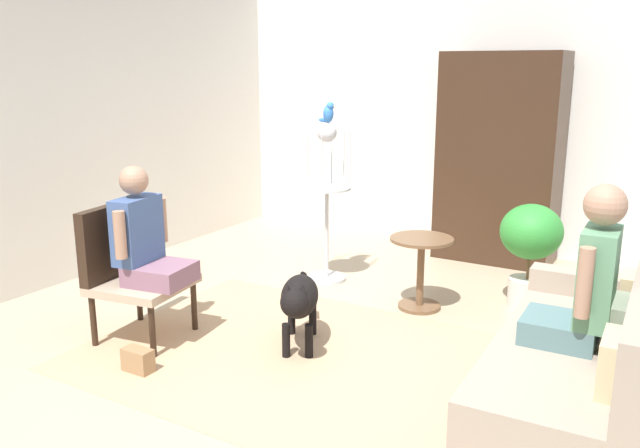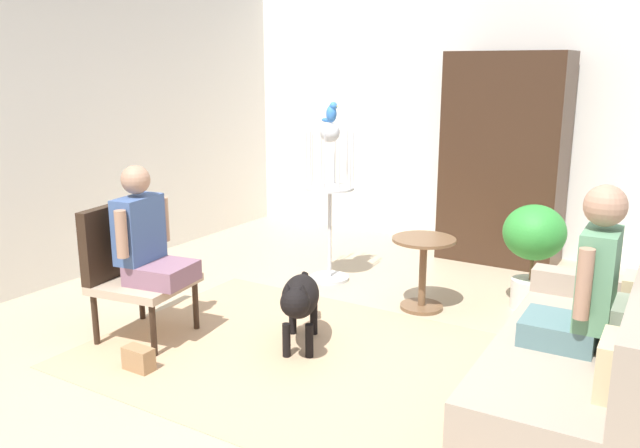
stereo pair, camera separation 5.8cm
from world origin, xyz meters
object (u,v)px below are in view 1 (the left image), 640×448
at_px(handbag, 138,360).
at_px(round_end_table, 421,265).
at_px(potted_plant, 531,242).
at_px(parrot, 328,113).
at_px(person_on_couch, 587,281).
at_px(person_on_armchair, 145,238).
at_px(dog, 299,299).
at_px(armchair, 127,264).
at_px(armoire_cabinet, 499,159).
at_px(couch, 588,364).
at_px(bird_cage_stand, 327,195).

bearing_deg(handbag, round_end_table, 60.36).
height_order(round_end_table, potted_plant, potted_plant).
distance_m(round_end_table, parrot, 1.56).
bearing_deg(person_on_couch, person_on_armchair, -170.37).
bearing_deg(dog, handbag, -130.57).
relative_size(person_on_couch, parrot, 5.13).
bearing_deg(armchair, person_on_couch, 9.57).
distance_m(person_on_couch, handbag, 2.78).
xyz_separation_m(person_on_couch, potted_plant, (-0.65, 1.56, -0.24)).
height_order(person_on_armchair, handbag, person_on_armchair).
distance_m(potted_plant, armoire_cabinet, 1.45).
height_order(couch, armoire_cabinet, armoire_cabinet).
bearing_deg(bird_cage_stand, couch, -27.86).
bearing_deg(dog, bird_cage_stand, 112.86).
height_order(armchair, dog, armchair).
relative_size(round_end_table, potted_plant, 0.69).
bearing_deg(armchair, couch, 9.91).
height_order(couch, handbag, couch).
distance_m(couch, bird_cage_stand, 2.82).
height_order(person_on_armchair, round_end_table, person_on_armchair).
bearing_deg(person_on_couch, round_end_table, 142.09).
xyz_separation_m(person_on_couch, armoire_cabinet, (-1.27, 2.78, 0.24)).
bearing_deg(handbag, armoire_cabinet, 71.24).
distance_m(person_on_couch, round_end_table, 1.81).
relative_size(couch, parrot, 10.96).
relative_size(person_on_armchair, dog, 1.02).
height_order(bird_cage_stand, potted_plant, bird_cage_stand).
distance_m(dog, armoire_cabinet, 2.99).
distance_m(round_end_table, dog, 1.24).
xyz_separation_m(parrot, armoire_cabinet, (1.12, 1.46, -0.50)).
xyz_separation_m(couch, handbag, (-2.57, -0.94, -0.22)).
distance_m(person_on_armchair, handbag, 0.86).
height_order(couch, person_on_couch, person_on_couch).
relative_size(parrot, handbag, 0.87).
xyz_separation_m(bird_cage_stand, parrot, (0.01, -0.00, 0.73)).
relative_size(bird_cage_stand, handbag, 7.05).
distance_m(armchair, parrot, 2.17).
bearing_deg(couch, person_on_armchair, -170.01).
relative_size(bird_cage_stand, parrot, 8.07).
bearing_deg(round_end_table, couch, -36.35).
height_order(couch, bird_cage_stand, bird_cage_stand).
relative_size(dog, potted_plant, 0.94).
distance_m(round_end_table, armoire_cabinet, 1.83).
bearing_deg(potted_plant, round_end_table, -147.41).
xyz_separation_m(armchair, person_on_couch, (3.01, 0.51, 0.24)).
relative_size(person_on_couch, potted_plant, 1.07).
bearing_deg(dog, potted_plant, 54.54).
distance_m(couch, person_on_couch, 0.49).
height_order(person_on_couch, bird_cage_stand, bird_cage_stand).
relative_size(couch, armchair, 2.03).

